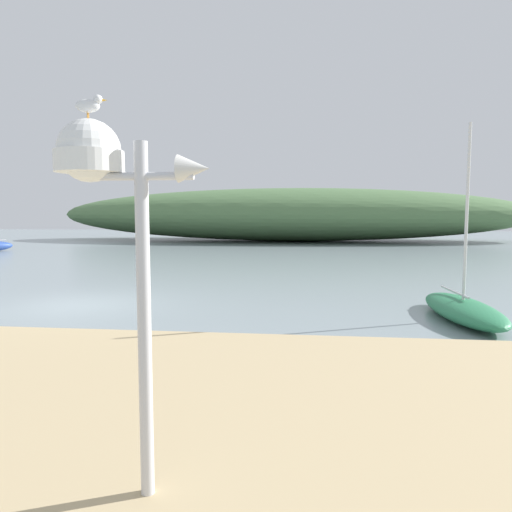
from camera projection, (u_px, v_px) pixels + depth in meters
ground_plane at (81, 305)px, 14.08m from camera, size 120.00×120.00×0.00m
distant_hill at (292, 215)px, 46.24m from camera, size 45.65×13.06×5.07m
mast_structure at (104, 182)px, 4.09m from camera, size 1.34×0.59×3.32m
seagull_on_radar at (89, 104)px, 4.05m from camera, size 0.27×0.13×0.20m
sailboat_near_shore at (463, 309)px, 12.12m from camera, size 1.65×4.33×4.93m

